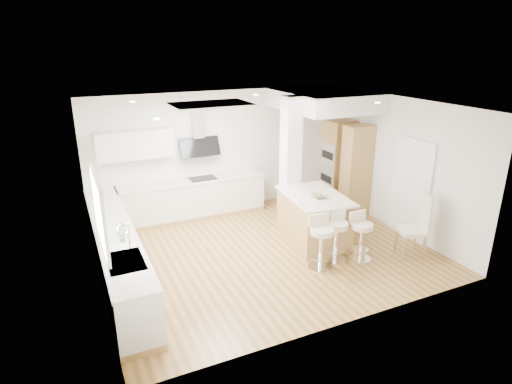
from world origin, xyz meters
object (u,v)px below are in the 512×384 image
bar_stool_a (321,240)px  bar_stool_c (361,234)px  bar_stool_b (336,233)px  dining_chair (418,223)px  peninsula (313,217)px

bar_stool_a → bar_stool_c: (0.84, -0.04, -0.04)m
bar_stool_b → bar_stool_c: (0.44, -0.16, -0.03)m
bar_stool_b → dining_chair: bearing=3.6°
bar_stool_b → bar_stool_c: bearing=1.4°
peninsula → bar_stool_c: size_ratio=1.87×
bar_stool_b → dining_chair: (1.50, -0.47, 0.11)m
peninsula → bar_stool_c: (0.36, -1.05, 0.02)m
bar_stool_c → dining_chair: bearing=-18.0°
dining_chair → bar_stool_b: bearing=-177.5°
peninsula → dining_chair: dining_chair is taller
peninsula → bar_stool_c: bearing=-64.9°
peninsula → bar_stool_a: 1.12m
peninsula → bar_stool_b: size_ratio=1.77×
bar_stool_b → bar_stool_c: 0.47m
bar_stool_b → dining_chair: size_ratio=0.79×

